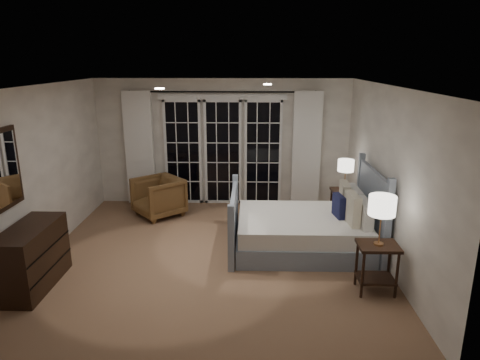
{
  "coord_description": "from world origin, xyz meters",
  "views": [
    {
      "loc": [
        0.56,
        -5.88,
        2.84
      ],
      "look_at": [
        0.4,
        0.47,
        1.05
      ],
      "focal_mm": 32.0,
      "sensor_mm": 36.0,
      "label": 1
    }
  ],
  "objects_px": {
    "nightstand_right": "(343,201)",
    "dresser": "(32,257)",
    "lamp_right": "(346,166)",
    "nightstand_left": "(377,261)",
    "lamp_left": "(382,206)",
    "bed": "(306,229)",
    "armchair": "(158,197)"
  },
  "relations": [
    {
      "from": "nightstand_left",
      "to": "lamp_right",
      "type": "height_order",
      "value": "lamp_right"
    },
    {
      "from": "nightstand_left",
      "to": "nightstand_right",
      "type": "bearing_deg",
      "value": 87.91
    },
    {
      "from": "lamp_left",
      "to": "lamp_right",
      "type": "distance_m",
      "value": 2.46
    },
    {
      "from": "dresser",
      "to": "lamp_right",
      "type": "bearing_deg",
      "value": 28.73
    },
    {
      "from": "lamp_left",
      "to": "lamp_right",
      "type": "height_order",
      "value": "lamp_left"
    },
    {
      "from": "nightstand_right",
      "to": "lamp_right",
      "type": "relative_size",
      "value": 1.09
    },
    {
      "from": "bed",
      "to": "nightstand_left",
      "type": "relative_size",
      "value": 3.36
    },
    {
      "from": "nightstand_left",
      "to": "lamp_right",
      "type": "relative_size",
      "value": 1.17
    },
    {
      "from": "nightstand_right",
      "to": "bed",
      "type": "bearing_deg",
      "value": -124.51
    },
    {
      "from": "bed",
      "to": "armchair",
      "type": "relative_size",
      "value": 2.68
    },
    {
      "from": "dresser",
      "to": "nightstand_left",
      "type": "bearing_deg",
      "value": -0.11
    },
    {
      "from": "bed",
      "to": "lamp_left",
      "type": "height_order",
      "value": "lamp_left"
    },
    {
      "from": "lamp_right",
      "to": "nightstand_right",
      "type": "bearing_deg",
      "value": -153.43
    },
    {
      "from": "lamp_right",
      "to": "dresser",
      "type": "distance_m",
      "value": 5.13
    },
    {
      "from": "bed",
      "to": "nightstand_left",
      "type": "bearing_deg",
      "value": -60.06
    },
    {
      "from": "dresser",
      "to": "armchair",
      "type": "bearing_deg",
      "value": 68.13
    },
    {
      "from": "lamp_right",
      "to": "dresser",
      "type": "xyz_separation_m",
      "value": [
        -4.47,
        -2.45,
        -0.63
      ]
    },
    {
      "from": "bed",
      "to": "armchair",
      "type": "bearing_deg",
      "value": 151.7
    },
    {
      "from": "lamp_left",
      "to": "lamp_right",
      "type": "bearing_deg",
      "value": 87.91
    },
    {
      "from": "lamp_left",
      "to": "dresser",
      "type": "relative_size",
      "value": 0.54
    },
    {
      "from": "nightstand_right",
      "to": "dresser",
      "type": "distance_m",
      "value": 5.09
    },
    {
      "from": "bed",
      "to": "dresser",
      "type": "relative_size",
      "value": 1.87
    },
    {
      "from": "bed",
      "to": "nightstand_left",
      "type": "height_order",
      "value": "bed"
    },
    {
      "from": "bed",
      "to": "armchair",
      "type": "height_order",
      "value": "bed"
    },
    {
      "from": "lamp_left",
      "to": "bed",
      "type": "bearing_deg",
      "value": 119.94
    },
    {
      "from": "nightstand_right",
      "to": "dresser",
      "type": "relative_size",
      "value": 0.52
    },
    {
      "from": "nightstand_left",
      "to": "lamp_right",
      "type": "xyz_separation_m",
      "value": [
        0.09,
        2.46,
        0.61
      ]
    },
    {
      "from": "nightstand_left",
      "to": "lamp_right",
      "type": "bearing_deg",
      "value": 87.91
    },
    {
      "from": "nightstand_left",
      "to": "nightstand_right",
      "type": "xyz_separation_m",
      "value": [
        0.09,
        2.46,
        -0.03
      ]
    },
    {
      "from": "nightstand_left",
      "to": "nightstand_right",
      "type": "relative_size",
      "value": 1.07
    },
    {
      "from": "armchair",
      "to": "bed",
      "type": "bearing_deg",
      "value": 20.5
    },
    {
      "from": "nightstand_right",
      "to": "lamp_right",
      "type": "height_order",
      "value": "lamp_right"
    }
  ]
}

